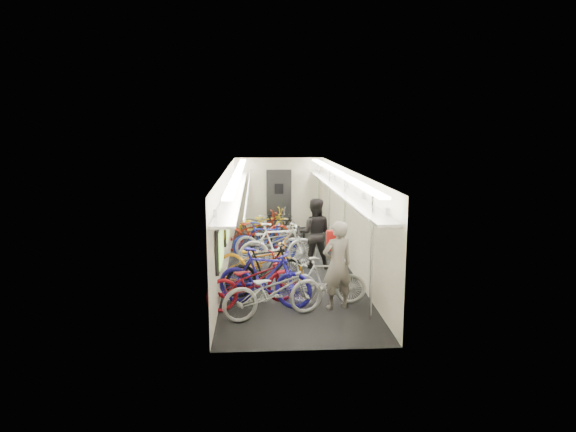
{
  "coord_description": "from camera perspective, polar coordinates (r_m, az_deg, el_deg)",
  "views": [
    {
      "loc": [
        -0.76,
        -12.45,
        3.41
      ],
      "look_at": [
        0.04,
        0.6,
        1.15
      ],
      "focal_mm": 32.0,
      "sensor_mm": 36.0,
      "label": 1
    }
  ],
  "objects": [
    {
      "name": "bicycle_11",
      "position": [
        10.1,
        4.24,
        -7.15
      ],
      "size": [
        1.59,
        0.55,
        0.94
      ],
      "primitive_type": "imported",
      "rotation": [
        0.0,
        0.0,
        1.5
      ],
      "color": "silver",
      "rests_on": "ground"
    },
    {
      "name": "bicycle_3",
      "position": [
        10.65,
        -2.45,
        -5.84
      ],
      "size": [
        1.84,
        1.2,
        1.08
      ],
      "primitive_type": "imported",
      "rotation": [
        0.0,
        0.0,
        1.99
      ],
      "color": "black",
      "rests_on": "ground"
    },
    {
      "name": "bicycle_1",
      "position": [
        9.91,
        -2.63,
        -6.86
      ],
      "size": [
        1.96,
        1.17,
        1.14
      ],
      "primitive_type": "imported",
      "rotation": [
        0.0,
        0.0,
        1.21
      ],
      "color": "#201895",
      "rests_on": "ground"
    },
    {
      "name": "passenger_mid",
      "position": [
        12.57,
        2.96,
        -1.91
      ],
      "size": [
        0.93,
        0.78,
        1.72
      ],
      "primitive_type": "imported",
      "rotation": [
        0.0,
        0.0,
        2.98
      ],
      "color": "black",
      "rests_on": "ground"
    },
    {
      "name": "bicycle_6",
      "position": [
        13.26,
        -1.98,
        -2.92
      ],
      "size": [
        1.97,
        1.07,
        0.98
      ],
      "primitive_type": "imported",
      "rotation": [
        0.0,
        0.0,
        1.33
      ],
      "color": "#A6A5AA",
      "rests_on": "ground"
    },
    {
      "name": "train_car_shell",
      "position": [
        13.29,
        -1.79,
        2.22
      ],
      "size": [
        10.0,
        10.0,
        10.0
      ],
      "color": "black",
      "rests_on": "ground"
    },
    {
      "name": "backpack",
      "position": [
        9.85,
        5.06,
        -2.72
      ],
      "size": [
        0.27,
        0.16,
        0.38
      ],
      "primitive_type": "cube",
      "rotation": [
        0.0,
        0.0,
        -0.09
      ],
      "color": "red",
      "rests_on": "passenger_near"
    },
    {
      "name": "bicycle_10",
      "position": [
        16.0,
        -2.46,
        -0.81
      ],
      "size": [
        1.87,
        1.03,
        0.93
      ],
      "primitive_type": "imported",
      "rotation": [
        0.0,
        0.0,
        1.82
      ],
      "color": "yellow",
      "rests_on": "ground"
    },
    {
      "name": "bicycle_9",
      "position": [
        14.87,
        -1.02,
        -1.59
      ],
      "size": [
        1.6,
        0.54,
        0.94
      ],
      "primitive_type": "imported",
      "rotation": [
        0.0,
        0.0,
        1.63
      ],
      "color": "black",
      "rests_on": "ground"
    },
    {
      "name": "bicycle_7",
      "position": [
        13.29,
        -2.68,
        -2.81
      ],
      "size": [
        1.76,
        0.83,
        1.02
      ],
      "primitive_type": "imported",
      "rotation": [
        0.0,
        0.0,
        1.35
      ],
      "color": "navy",
      "rests_on": "ground"
    },
    {
      "name": "bicycle_0",
      "position": [
        9.35,
        -1.61,
        -8.31
      ],
      "size": [
        2.03,
        1.24,
        1.01
      ],
      "primitive_type": "imported",
      "rotation": [
        0.0,
        0.0,
        1.89
      ],
      "color": "#A0A0A4",
      "rests_on": "ground"
    },
    {
      "name": "bicycle_2",
      "position": [
        9.92,
        -3.98,
        -7.25
      ],
      "size": [
        2.02,
        1.41,
        1.01
      ],
      "primitive_type": "imported",
      "rotation": [
        0.0,
        0.0,
        2.0
      ],
      "color": "maroon",
      "rests_on": "ground"
    },
    {
      "name": "bicycle_8",
      "position": [
        14.45,
        -3.7,
        -1.66
      ],
      "size": [
        2.17,
        1.16,
        1.09
      ],
      "primitive_type": "imported",
      "rotation": [
        0.0,
        0.0,
        1.79
      ],
      "color": "maroon",
      "rests_on": "ground"
    },
    {
      "name": "bicycle_5",
      "position": [
        12.42,
        -1.13,
        -3.36
      ],
      "size": [
        1.99,
        0.85,
        1.16
      ],
      "primitive_type": "imported",
      "rotation": [
        0.0,
        0.0,
        1.74
      ],
      "color": "silver",
      "rests_on": "ground"
    },
    {
      "name": "passenger_near",
      "position": [
        9.77,
        5.5,
        -5.44
      ],
      "size": [
        0.72,
        0.6,
        1.7
      ],
      "primitive_type": "imported",
      "rotation": [
        0.0,
        0.0,
        3.5
      ],
      "color": "slate",
      "rests_on": "ground"
    },
    {
      "name": "bicycle_4",
      "position": [
        11.27,
        -3.11,
        -5.08
      ],
      "size": [
        2.08,
        1.27,
        1.03
      ],
      "primitive_type": "imported",
      "rotation": [
        0.0,
        0.0,
        1.25
      ],
      "color": "orange",
      "rests_on": "ground"
    },
    {
      "name": "bicycle_12",
      "position": [
        16.21,
        -2.07,
        -0.69
      ],
      "size": [
        1.83,
        0.9,
        0.92
      ],
      "primitive_type": "imported",
      "rotation": [
        0.0,
        0.0,
        1.4
      ],
      "color": "slate",
      "rests_on": "ground"
    }
  ]
}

